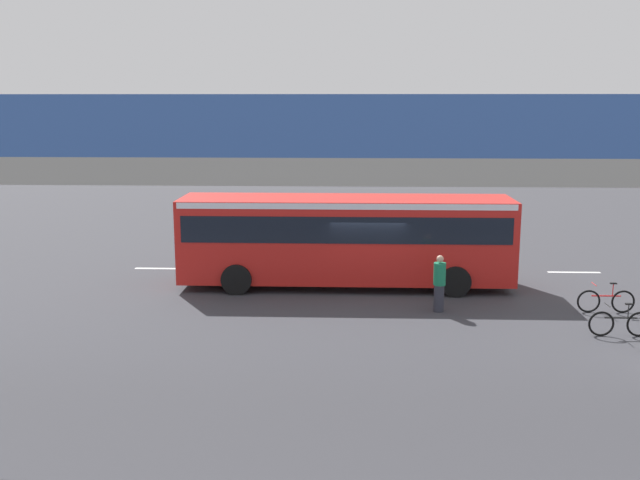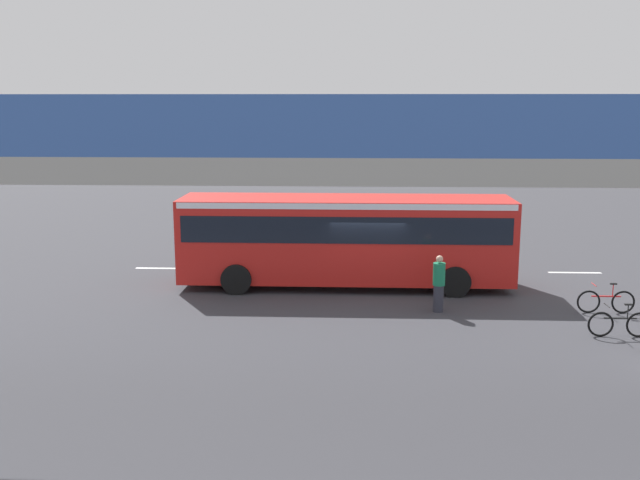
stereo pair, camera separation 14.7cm
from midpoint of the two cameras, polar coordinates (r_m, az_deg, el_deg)
ground at (r=25.13m, az=3.56°, el=-3.90°), size 80.00×80.00×0.00m
city_bus at (r=25.09m, az=1.88°, el=0.51°), size 11.54×2.85×3.15m
bicycle_red at (r=23.89m, az=21.61°, el=-4.53°), size 1.77×0.44×0.96m
bicycle_black at (r=21.69m, az=22.60°, el=-6.15°), size 1.77×0.44×0.96m
pedestrian at (r=22.53m, az=9.28°, el=-3.46°), size 0.38×0.38×1.79m
traffic_sign at (r=28.67m, az=-3.96°, el=1.83°), size 0.08×0.60×2.80m
lane_dash_leftmost at (r=29.10m, az=19.40°, el=-2.43°), size 2.00×0.20×0.01m
lane_dash_left at (r=28.18m, az=11.60°, el=-2.45°), size 2.00×0.20×0.01m
lane_dash_centre at (r=27.81m, az=3.44°, el=-2.42°), size 2.00×0.20×0.01m
lane_dash_right at (r=28.01m, az=-4.78°, el=-2.34°), size 2.00×0.20×0.01m
lane_dash_rightmost at (r=28.77m, az=-12.72°, el=-2.22°), size 2.00×0.20×0.01m
pedestrian_overpass at (r=14.00m, az=4.71°, el=4.31°), size 26.56×2.60×6.58m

